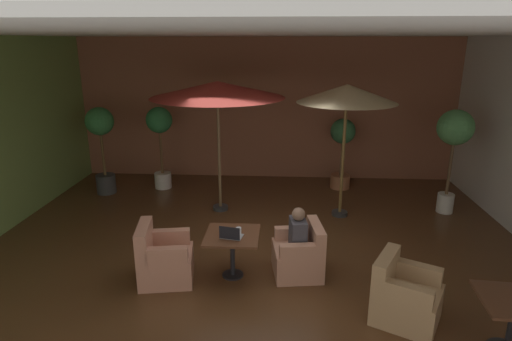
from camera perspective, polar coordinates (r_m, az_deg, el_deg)
name	(u,v)px	position (r m, az deg, el deg)	size (l,w,h in m)	color
ground_plane	(254,260)	(7.18, -0.23, -11.84)	(9.59, 9.18, 0.02)	#53331C
wall_back_brick	(266,109)	(10.97, 1.36, 8.13)	(9.59, 0.08, 3.53)	brown
ceiling_slab	(254,31)	(6.30, -0.28, 18.00)	(9.59, 9.18, 0.06)	silver
cafe_table_front_left	(232,241)	(6.49, -3.17, -9.39)	(0.80, 0.80, 0.69)	black
armchair_front_left_north	(163,260)	(6.64, -12.23, -11.50)	(0.88, 0.85, 0.89)	tan
armchair_front_left_east	(300,255)	(6.70, 5.81, -11.12)	(0.80, 0.83, 0.81)	tan
armchair_front_right_south	(404,297)	(5.98, 19.12, -15.60)	(1.02, 1.00, 0.85)	tan
patio_umbrella_tall_red	(347,95)	(8.41, 11.98, 9.84)	(1.92, 1.92, 2.66)	#2D2D2D
patio_umbrella_center_beige	(218,90)	(8.56, -5.14, 10.61)	(2.66, 2.66, 2.68)	#2D2D2D
potted_tree_left_corner	(101,138)	(10.37, -19.89, 4.13)	(0.63, 0.63, 2.02)	#363635
potted_tree_mid_left	(160,133)	(10.35, -12.65, 4.86)	(0.61, 0.61, 1.97)	beige
potted_tree_mid_right	(454,136)	(9.41, 24.87, 4.13)	(0.71, 0.71, 2.15)	silver
potted_tree_right_corner	(342,145)	(10.36, 11.39, 3.38)	(0.59, 0.59, 1.70)	#A36440
patron_blue_shirt	(298,231)	(6.51, 5.61, -7.95)	(0.28, 0.41, 0.65)	#3C393F
iced_drink_cup	(239,231)	(6.40, -2.32, -8.04)	(0.08, 0.08, 0.11)	white
open_laptop	(231,235)	(6.30, -3.38, -8.54)	(0.35, 0.28, 0.20)	#9EA0A5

